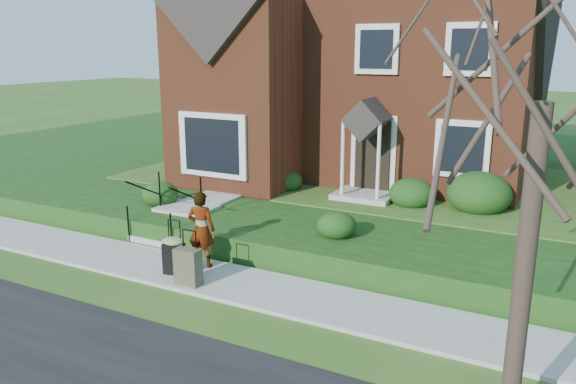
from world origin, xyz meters
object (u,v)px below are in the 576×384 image
Objects in this scene: woman at (201,229)px; suitcase_olive at (188,267)px; front_steps at (176,219)px; tree_verge at (547,65)px; suitcase_black at (174,253)px.

woman is 1.49× the size of suitcase_olive.
front_steps is 10.10m from tree_verge.
front_steps is 1.75× the size of suitcase_black.
suitcase_black is at bearing 163.45° from tree_verge.
woman reaches higher than suitcase_black.
tree_verge is at bearing -16.65° from suitcase_olive.
front_steps is at bearing 115.81° from suitcase_black.
tree_verge is at bearing -26.03° from front_steps.
tree_verge reaches higher than woman.
suitcase_olive is at bearing 164.56° from tree_verge.
suitcase_olive is (2.18, -2.37, -0.02)m from front_steps.
suitcase_black is at bearing 53.97° from woman.
suitcase_black is 0.18× the size of tree_verge.
tree_verge reaches higher than suitcase_black.
front_steps reaches higher than suitcase_olive.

